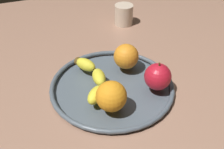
{
  "coord_description": "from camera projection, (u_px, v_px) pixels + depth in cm",
  "views": [
    {
      "loc": [
        -51.04,
        19.98,
        47.16
      ],
      "look_at": [
        0.0,
        0.0,
        4.8
      ],
      "focal_mm": 42.96,
      "sensor_mm": 36.0,
      "label": 1
    }
  ],
  "objects": [
    {
      "name": "banana",
      "position": [
        93.0,
        77.0,
        0.7
      ],
      "size": [
        20.44,
        8.4,
        3.36
      ],
      "rotation": [
        0.0,
        0.0,
        -0.1
      ],
      "color": "yellow",
      "rests_on": "fruit_bowl"
    },
    {
      "name": "ambient_mug",
      "position": [
        124.0,
        14.0,
        1.0
      ],
      "size": [
        10.21,
        6.85,
        7.5
      ],
      "color": "beige",
      "rests_on": "ground_plane"
    },
    {
      "name": "orange_center",
      "position": [
        111.0,
        96.0,
        0.62
      ],
      "size": [
        7.35,
        7.35,
        7.35
      ],
      "primitive_type": "sphere",
      "color": "orange",
      "rests_on": "fruit_bowl"
    },
    {
      "name": "orange_back_left",
      "position": [
        126.0,
        56.0,
        0.75
      ],
      "size": [
        7.08,
        7.08,
        7.08
      ],
      "primitive_type": "sphere",
      "color": "orange",
      "rests_on": "fruit_bowl"
    },
    {
      "name": "fruit_bowl",
      "position": [
        112.0,
        86.0,
        0.72
      ],
      "size": [
        33.08,
        33.08,
        1.8
      ],
      "color": "#505B66",
      "rests_on": "ground_plane"
    },
    {
      "name": "apple",
      "position": [
        158.0,
        77.0,
        0.68
      ],
      "size": [
        6.95,
        6.95,
        7.75
      ],
      "color": "red",
      "rests_on": "fruit_bowl"
    },
    {
      "name": "ground_plane",
      "position": [
        112.0,
        94.0,
        0.73
      ],
      "size": [
        142.04,
        142.04,
        4.0
      ],
      "primitive_type": "cube",
      "color": "#9C725C"
    }
  ]
}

